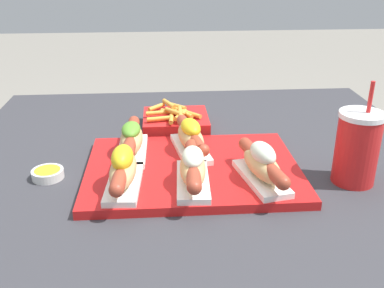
% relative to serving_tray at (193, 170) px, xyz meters
% --- Properties ---
extents(serving_tray, '(0.43, 0.32, 0.02)m').
position_rel_serving_tray_xyz_m(serving_tray, '(0.00, 0.00, 0.00)').
color(serving_tray, red).
rests_on(serving_tray, patio_table).
extents(hot_dog_0, '(0.07, 0.20, 0.08)m').
position_rel_serving_tray_xyz_m(hot_dog_0, '(-0.13, -0.08, 0.04)').
color(hot_dog_0, white).
rests_on(hot_dog_0, serving_tray).
extents(hot_dog_1, '(0.07, 0.20, 0.07)m').
position_rel_serving_tray_xyz_m(hot_dog_1, '(-0.01, -0.08, 0.04)').
color(hot_dog_1, white).
rests_on(hot_dog_1, serving_tray).
extents(hot_dog_2, '(0.09, 0.20, 0.08)m').
position_rel_serving_tray_xyz_m(hot_dog_2, '(0.13, -0.07, 0.04)').
color(hot_dog_2, white).
rests_on(hot_dog_2, serving_tray).
extents(hot_dog_3, '(0.06, 0.20, 0.07)m').
position_rel_serving_tray_xyz_m(hot_dog_3, '(-0.13, 0.07, 0.04)').
color(hot_dog_3, white).
rests_on(hot_dog_3, serving_tray).
extents(hot_dog_4, '(0.09, 0.20, 0.07)m').
position_rel_serving_tray_xyz_m(hot_dog_4, '(0.00, 0.07, 0.04)').
color(hot_dog_4, white).
rests_on(hot_dog_4, serving_tray).
extents(sauce_bowl, '(0.06, 0.06, 0.02)m').
position_rel_serving_tray_xyz_m(sauce_bowl, '(-0.29, 0.00, 0.00)').
color(sauce_bowl, silver).
rests_on(sauce_bowl, patio_table).
extents(drink_cup, '(0.09, 0.09, 0.21)m').
position_rel_serving_tray_xyz_m(drink_cup, '(0.32, -0.06, 0.06)').
color(drink_cup, red).
rests_on(drink_cup, patio_table).
extents(fries_basket, '(0.16, 0.15, 0.06)m').
position_rel_serving_tray_xyz_m(fries_basket, '(-0.03, 0.26, 0.01)').
color(fries_basket, red).
rests_on(fries_basket, patio_table).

